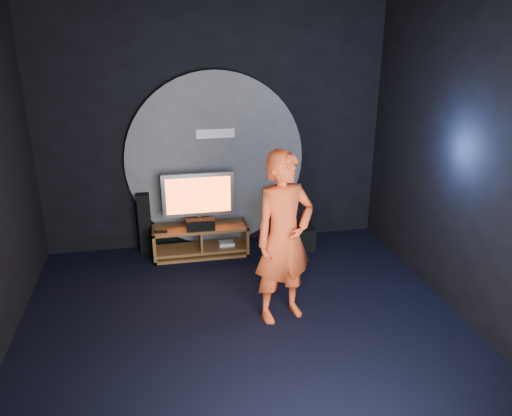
{
  "coord_description": "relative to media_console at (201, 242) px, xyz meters",
  "views": [
    {
      "loc": [
        -0.82,
        -4.62,
        3.2
      ],
      "look_at": [
        0.32,
        1.05,
        1.05
      ],
      "focal_mm": 35.0,
      "sensor_mm": 36.0,
      "label": 1
    }
  ],
  "objects": [
    {
      "name": "floor",
      "position": [
        0.29,
        -2.05,
        -0.2
      ],
      "size": [
        5.0,
        5.0,
        0.0
      ],
      "primitive_type": "plane",
      "color": "black",
      "rests_on": "ground"
    },
    {
      "name": "back_wall",
      "position": [
        0.29,
        0.45,
        1.55
      ],
      "size": [
        5.0,
        0.04,
        3.5
      ],
      "primitive_type": "cube",
      "color": "black",
      "rests_on": "ground"
    },
    {
      "name": "front_wall",
      "position": [
        0.29,
        -4.55,
        1.55
      ],
      "size": [
        5.0,
        0.04,
        3.5
      ],
      "primitive_type": "cube",
      "color": "black",
      "rests_on": "ground"
    },
    {
      "name": "right_wall",
      "position": [
        2.79,
        -2.05,
        1.55
      ],
      "size": [
        0.04,
        5.0,
        3.5
      ],
      "primitive_type": "cube",
      "color": "black",
      "rests_on": "ground"
    },
    {
      "name": "wall_disc_panel",
      "position": [
        0.29,
        0.39,
        1.11
      ],
      "size": [
        2.6,
        0.11,
        2.6
      ],
      "color": "#515156",
      "rests_on": "ground"
    },
    {
      "name": "media_console",
      "position": [
        0.0,
        0.0,
        0.0
      ],
      "size": [
        1.36,
        0.45,
        0.45
      ],
      "color": "#985A2F",
      "rests_on": "ground"
    },
    {
      "name": "tv",
      "position": [
        -0.01,
        0.07,
        0.68
      ],
      "size": [
        1.02,
        0.22,
        0.77
      ],
      "color": "#AEAEB6",
      "rests_on": "media_console"
    },
    {
      "name": "center_speaker",
      "position": [
        -0.01,
        -0.12,
        0.33
      ],
      "size": [
        0.4,
        0.15,
        0.15
      ],
      "primitive_type": "cube",
      "color": "black",
      "rests_on": "media_console"
    },
    {
      "name": "remote",
      "position": [
        -0.56,
        -0.12,
        0.27
      ],
      "size": [
        0.18,
        0.05,
        0.02
      ],
      "primitive_type": "cube",
      "color": "black",
      "rests_on": "media_console"
    },
    {
      "name": "tower_speaker_left",
      "position": [
        -0.79,
        0.3,
        0.26
      ],
      "size": [
        0.18,
        0.2,
        0.9
      ],
      "primitive_type": "cube",
      "color": "black",
      "rests_on": "ground"
    },
    {
      "name": "tower_speaker_right",
      "position": [
        1.1,
        0.13,
        0.26
      ],
      "size": [
        0.18,
        0.2,
        0.9
      ],
      "primitive_type": "cube",
      "color": "black",
      "rests_on": "ground"
    },
    {
      "name": "subwoofer",
      "position": [
        1.51,
        -0.1,
        -0.02
      ],
      "size": [
        0.32,
        0.32,
        0.35
      ],
      "primitive_type": "cube",
      "color": "black",
      "rests_on": "ground"
    },
    {
      "name": "player",
      "position": [
        0.77,
        -1.81,
        0.79
      ],
      "size": [
        0.83,
        0.66,
        1.97
      ],
      "primitive_type": "imported",
      "rotation": [
        0.0,
        0.0,
        0.3
      ],
      "color": "#E74B1F",
      "rests_on": "ground"
    }
  ]
}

